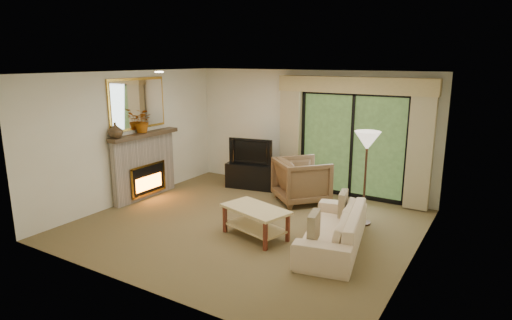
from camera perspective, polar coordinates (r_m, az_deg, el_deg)
The scene contains 22 objects.
floor at distance 7.55m, azimuth -1.19°, elevation -8.60°, with size 5.50×5.50×0.00m, color brown.
ceiling at distance 7.01m, azimuth -1.30°, elevation 11.52°, with size 5.50×5.50×0.00m, color silver.
wall_back at distance 9.34m, azimuth 7.03°, elevation 3.85°, with size 5.00×5.00×0.00m, color #F2EBCD.
wall_front at distance 5.30m, azimuth -15.93°, elevation -3.85°, with size 5.00×5.00×0.00m, color #F2EBCD.
wall_left at distance 8.93m, azimuth -16.33°, elevation 2.98°, with size 5.00×5.00×0.00m, color #F2EBCD.
wall_right at distance 6.19m, azimuth 20.80°, elevation -1.79°, with size 5.00×5.00×0.00m, color #F2EBCD.
fireplace at distance 9.10m, azimuth -14.64°, elevation -0.69°, with size 0.24×1.70×1.37m, color gray, non-canonical shape.
mirror at distance 8.95m, azimuth -15.50°, elevation 7.26°, with size 0.07×1.45×1.02m, color gold, non-canonical shape.
sliding_door at distance 8.97m, azimuth 12.69°, elevation 1.94°, with size 2.26×0.10×2.16m, color black, non-canonical shape.
curtain_left at distance 9.36m, azimuth 4.66°, elevation 3.31°, with size 0.45×0.18×2.35m, color tan.
curtain_right at distance 8.53m, azimuth 21.09°, elevation 1.47°, with size 0.45×0.18×2.35m, color tan.
cornice at distance 8.74m, azimuth 12.91°, elevation 9.71°, with size 3.20×0.24×0.32m, color tan.
media_console at distance 9.59m, azimuth -0.53°, elevation -2.05°, with size 1.11×0.50×0.56m, color black.
tv at distance 9.46m, azimuth -0.53°, elevation 1.25°, with size 1.00×0.13×0.57m, color black.
armchair at distance 8.63m, azimuth 6.10°, elevation -2.72°, with size 0.95×0.98×0.89m, color brown.
sofa at distance 6.72m, azimuth 10.25°, elevation -8.95°, with size 2.05×0.80×0.60m, color beige.
pillow_near at distance 6.15m, azimuth 7.71°, elevation -8.80°, with size 0.11×0.41×0.41m, color brown.
pillow_far at distance 7.18m, azimuth 11.52°, elevation -5.69°, with size 0.10×0.40×0.40m, color brown.
coffee_table at distance 6.98m, azimuth -0.06°, elevation -8.30°, with size 1.10×0.60×0.49m, color #D9C080, non-canonical shape.
floor_lamp at distance 7.58m, azimuth 14.34°, elevation -2.41°, with size 0.44×0.44×1.64m, color beige, non-canonical shape.
vase at distance 8.47m, azimuth -18.25°, elevation 3.79°, with size 0.28×0.28×0.29m, color #3F2F1D.
branches at distance 8.91m, azimuth -14.90°, elevation 5.07°, with size 0.43×0.37×0.48m, color #92490C.
Camera 1 is at (3.77, -5.91, 2.82)m, focal length 30.00 mm.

